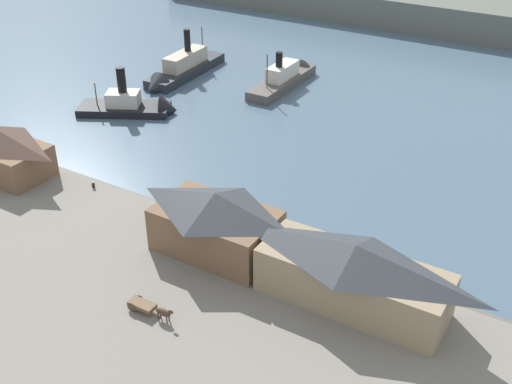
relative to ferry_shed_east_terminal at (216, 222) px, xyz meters
name	(u,v)px	position (x,y,z in m)	size (l,w,h in m)	color
ground_plane	(244,220)	(-1.55, 9.09, -5.46)	(320.00, 320.00, 0.00)	slate
quay_promenade	(143,306)	(-1.55, -12.91, -4.86)	(110.00, 36.00, 1.20)	gray
seawall_edge	(230,230)	(-1.55, 5.49, -4.96)	(110.00, 0.80, 1.00)	#666159
ferry_shed_east_terminal	(216,222)	(0.00, 0.00, 0.00)	(15.49, 9.44, 8.40)	brown
ferry_shed_central_terminal	(353,274)	(18.89, -0.64, -0.22)	(21.90, 7.97, 7.96)	#998466
horse_cart	(149,307)	(0.47, -14.01, -3.34)	(6.01, 1.61, 1.87)	brown
mooring_post_east	(158,204)	(-13.07, 4.26, -3.81)	(0.44, 0.44, 0.90)	black
mooring_post_center_east	(93,185)	(-24.74, 3.53, -3.81)	(0.44, 0.44, 0.90)	black
ferry_moored_west	(287,76)	(-22.10, 59.27, -3.83)	(5.40, 23.71, 10.31)	#514C47
ferry_approaching_east	(137,106)	(-39.25, 30.68, -4.09)	(19.54, 14.27, 11.24)	black
ferry_mid_harbor	(179,70)	(-43.73, 49.97, -3.68)	(7.05, 25.87, 11.54)	#23282D
far_headland	(463,14)	(-1.55, 119.09, -1.46)	(180.00, 24.00, 8.00)	#60665B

